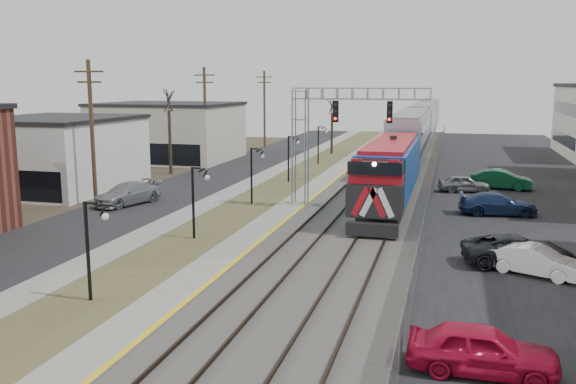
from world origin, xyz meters
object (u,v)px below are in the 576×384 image
(signal_gantry, at_px, (325,126))
(car_lot_b, at_px, (536,262))
(train, at_px, (419,129))
(car_lot_a, at_px, (482,351))

(signal_gantry, bearing_deg, car_lot_b, -45.07)
(train, xyz_separation_m, car_lot_b, (7.74, -48.35, -2.26))
(car_lot_b, bearing_deg, car_lot_a, -170.37)
(train, relative_size, car_lot_a, 19.80)
(car_lot_a, xyz_separation_m, car_lot_b, (2.71, 10.31, -0.07))
(train, height_order, car_lot_a, train)
(signal_gantry, height_order, car_lot_a, signal_gantry)
(train, height_order, car_lot_b, train)
(car_lot_a, bearing_deg, car_lot_b, -14.26)
(car_lot_a, height_order, car_lot_b, car_lot_a)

